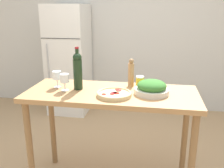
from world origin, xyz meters
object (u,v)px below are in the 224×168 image
object	(u,v)px
wine_glass_far	(57,76)
salt_canister	(140,82)
salad_bowl	(152,88)
refrigerator	(69,60)
pepper_mill	(131,73)
homemade_pizza	(114,94)
wine_glass_near	(65,79)
wine_bottle	(78,70)

from	to	relation	value
wine_glass_far	salt_canister	bearing A→B (deg)	9.07
wine_glass_far	salad_bowl	bearing A→B (deg)	-2.74
refrigerator	pepper_mill	distance (m)	1.93
pepper_mill	salt_canister	size ratio (longest dim) A/B	2.43
refrigerator	homemade_pizza	size ratio (longest dim) A/B	5.90
wine_glass_far	pepper_mill	size ratio (longest dim) A/B	0.58
wine_glass_near	wine_glass_far	xyz separation A→B (m)	(-0.10, 0.08, 0.00)
wine_glass_near	homemade_pizza	size ratio (longest dim) A/B	0.52
wine_glass_far	salt_canister	world-z (taller)	wine_glass_far
wine_bottle	pepper_mill	world-z (taller)	wine_bottle
wine_glass_far	salad_bowl	distance (m)	0.85
wine_bottle	pepper_mill	xyz separation A→B (m)	(0.45, 0.17, -0.05)
wine_glass_far	homemade_pizza	bearing A→B (deg)	-15.23
wine_bottle	salt_canister	world-z (taller)	wine_bottle
salad_bowl	pepper_mill	bearing A→B (deg)	135.20
refrigerator	homemade_pizza	distance (m)	2.11
wine_glass_near	salt_canister	xyz separation A→B (m)	(0.64, 0.20, -0.05)
salad_bowl	refrigerator	bearing A→B (deg)	127.73
salad_bowl	wine_bottle	bearing A→B (deg)	178.31
wine_bottle	salt_canister	bearing A→B (deg)	14.64
refrigerator	wine_bottle	bearing A→B (deg)	-68.01
refrigerator	wine_bottle	world-z (taller)	refrigerator
wine_bottle	pepper_mill	size ratio (longest dim) A/B	1.47
wine_bottle	pepper_mill	distance (m)	0.49
refrigerator	pepper_mill	size ratio (longest dim) A/B	6.62
pepper_mill	homemade_pizza	distance (m)	0.34
wine_glass_near	salt_canister	distance (m)	0.67
salad_bowl	salt_canister	world-z (taller)	salad_bowl
salad_bowl	homemade_pizza	xyz separation A→B (m)	(-0.30, -0.11, -0.03)
pepper_mill	salt_canister	bearing A→B (deg)	-21.47
pepper_mill	refrigerator	bearing A→B (deg)	126.67
wine_glass_near	pepper_mill	world-z (taller)	pepper_mill
wine_glass_near	pepper_mill	xyz separation A→B (m)	(0.56, 0.23, 0.02)
wine_glass_near	salt_canister	bearing A→B (deg)	17.35
refrigerator	salt_canister	xyz separation A→B (m)	(1.23, -1.57, 0.15)
wine_bottle	wine_glass_near	world-z (taller)	wine_bottle
salt_canister	pepper_mill	bearing A→B (deg)	158.53
wine_glass_far	wine_bottle	bearing A→B (deg)	-6.05
pepper_mill	salt_canister	xyz separation A→B (m)	(0.09, -0.03, -0.07)
wine_glass_near	homemade_pizza	world-z (taller)	wine_glass_near
salad_bowl	wine_glass_far	bearing A→B (deg)	177.26
refrigerator	wine_glass_near	xyz separation A→B (m)	(0.59, -1.77, 0.20)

